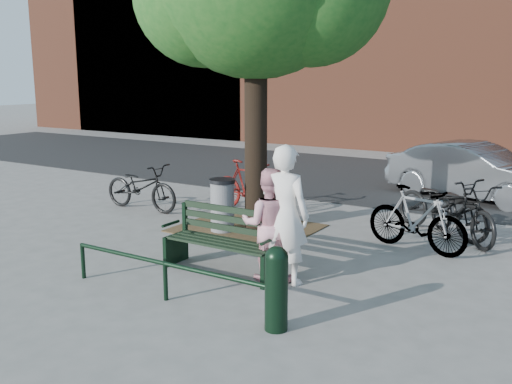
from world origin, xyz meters
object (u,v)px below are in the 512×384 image
Objects in this scene: person_left at (285,215)px; litter_bin at (222,205)px; park_bench at (224,239)px; bicycle_c at (442,205)px; bollard at (276,286)px; person_right at (269,224)px; parked_car at (474,172)px.

litter_bin is (-2.22, 1.66, -0.46)m from person_left.
person_left reaches higher than litter_bin.
bicycle_c reaches higher than park_bench.
person_left is at bearing -171.20° from bicycle_c.
bicycle_c is at bearing 83.87° from bollard.
park_bench is at bearing -53.82° from litter_bin.
person_left reaches higher than park_bench.
park_bench is 1.12× the size of person_right.
litter_bin is at bearing 126.18° from park_bench.
park_bench is at bearing 176.76° from bicycle_c.
bollard is 0.48× the size of bicycle_c.
person_right is at bearing -0.34° from person_left.
parked_car is (3.25, 5.24, 0.16)m from litter_bin.
person_right is at bearing -40.25° from litter_bin.
person_left is at bearing -171.91° from parked_car.
bollard is at bearing -166.06° from parked_car.
parked_car is at bearing 58.21° from litter_bin.
park_bench is at bearing -19.25° from person_right.
bollard is 8.26m from parked_car.
litter_bin is (-1.27, 1.73, 0.01)m from park_bench.
park_bench reaches higher than litter_bin.
litter_bin is at bearing 164.80° from parked_car.
person_right is 3.86m from bicycle_c.
bicycle_c is at bearing -160.87° from parked_car.
bicycle_c is at bearing -108.60° from person_left.
parked_car reaches higher than park_bench.
bollard is at bearing 115.41° from person_left.
person_left reaches higher than bicycle_c.
bollard is at bearing -159.08° from bicycle_c.
person_right is 0.40× the size of parked_car.
person_left is 1.56m from bollard.
bollard is (0.65, -1.35, -0.43)m from person_left.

